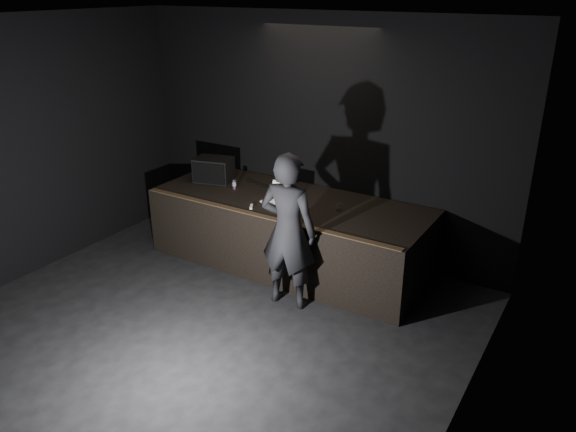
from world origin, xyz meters
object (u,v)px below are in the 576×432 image
(laptop, at_px, (278,196))
(beer_can, at_px, (234,184))
(person, at_px, (288,231))
(stage_monitor, at_px, (214,170))
(stage_riser, at_px, (290,232))

(laptop, xyz_separation_m, beer_can, (-0.82, 0.08, 0.01))
(laptop, xyz_separation_m, person, (0.67, -0.83, -0.06))
(stage_monitor, xyz_separation_m, laptop, (1.30, -0.19, -0.12))
(stage_monitor, xyz_separation_m, person, (1.97, -1.02, -0.18))
(laptop, bearing_deg, beer_can, 178.98)
(stage_monitor, bearing_deg, laptop, -23.41)
(person, bearing_deg, stage_monitor, -33.23)
(stage_riser, xyz_separation_m, stage_monitor, (-1.41, 0.07, 0.68))
(stage_riser, height_order, stage_monitor, stage_monitor)
(stage_riser, height_order, beer_can, beer_can)
(laptop, bearing_deg, person, -46.63)
(stage_riser, relative_size, stage_monitor, 6.30)
(stage_riser, height_order, laptop, laptop)
(laptop, height_order, beer_can, laptop)
(stage_riser, relative_size, person, 1.98)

